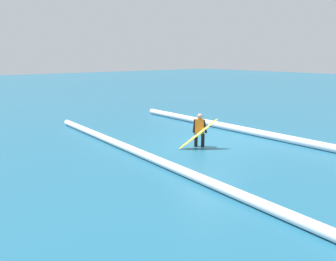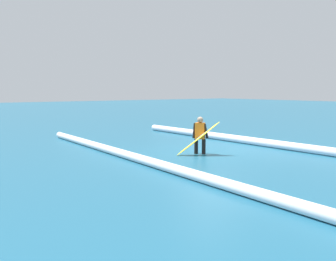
% 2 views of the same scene
% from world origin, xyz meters
% --- Properties ---
extents(ground_plane, '(120.89, 120.89, 0.00)m').
position_xyz_m(ground_plane, '(0.00, 0.00, 0.00)').
color(ground_plane, '#1E5C79').
extents(surfer, '(0.44, 0.44, 1.36)m').
position_xyz_m(surfer, '(-0.15, 0.65, 0.75)').
color(surfer, black).
rests_on(surfer, ground_plane).
extents(surfboard, '(1.14, 1.43, 1.25)m').
position_xyz_m(surfboard, '(-0.34, 0.90, 0.60)').
color(surfboard, yellow).
rests_on(surfboard, ground_plane).
extents(wave_crest_foreground, '(15.43, 0.61, 0.32)m').
position_xyz_m(wave_crest_foreground, '(-0.29, -2.68, 0.16)').
color(wave_crest_foreground, white).
rests_on(wave_crest_foreground, ground_plane).
extents(wave_crest_midground, '(19.02, 0.91, 0.28)m').
position_xyz_m(wave_crest_midground, '(-2.07, 3.37, 0.14)').
color(wave_crest_midground, white).
rests_on(wave_crest_midground, ground_plane).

